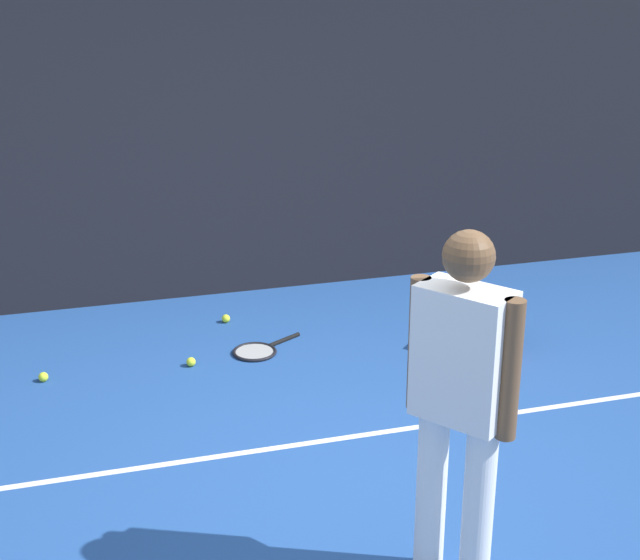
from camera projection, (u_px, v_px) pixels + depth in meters
name	position (u px, v px, depth m)	size (l,w,h in m)	color
ground_plane	(340.00, 469.00, 5.12)	(12.00, 12.00, 0.00)	#234C93
back_fence	(231.00, 136.00, 7.37)	(10.00, 0.10, 2.69)	black
court_line	(324.00, 441.00, 5.41)	(9.00, 0.05, 0.00)	white
tennis_player	(461.00, 393.00, 3.89)	(0.41, 0.45, 1.70)	white
tennis_racket	(258.00, 351.00, 6.61)	(0.62, 0.46, 0.03)	black
backpack	(490.00, 326.00, 6.54)	(0.38, 0.38, 0.44)	maroon
tennis_ball_near_player	(191.00, 362.00, 6.38)	(0.07, 0.07, 0.07)	#CCE033
tennis_ball_mid_court	(43.00, 377.00, 6.15)	(0.07, 0.07, 0.07)	#CCE033
tennis_ball_far_left	(226.00, 319.00, 7.13)	(0.07, 0.07, 0.07)	#CCE033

